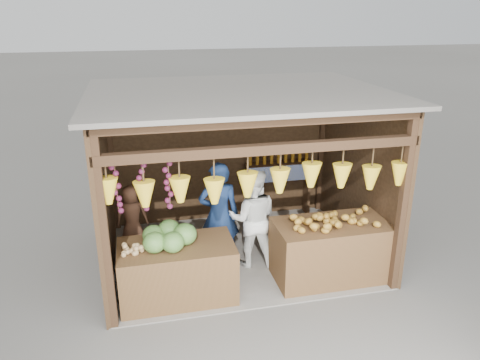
# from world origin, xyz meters

# --- Properties ---
(ground) EXTENTS (80.00, 80.00, 0.00)m
(ground) POSITION_xyz_m (0.00, 0.00, 0.00)
(ground) COLOR #514F49
(ground) RESTS_ON ground
(stall_structure) EXTENTS (4.30, 3.30, 2.66)m
(stall_structure) POSITION_xyz_m (-0.03, -0.04, 1.67)
(stall_structure) COLOR slate
(stall_structure) RESTS_ON ground
(back_shelf) EXTENTS (1.25, 0.32, 1.32)m
(back_shelf) POSITION_xyz_m (1.05, 1.28, 0.87)
(back_shelf) COLOR #382314
(back_shelf) RESTS_ON ground
(counter_left) EXTENTS (1.55, 0.85, 0.80)m
(counter_left) POSITION_xyz_m (-1.08, -0.97, 0.40)
(counter_left) COLOR #493118
(counter_left) RESTS_ON ground
(counter_right) EXTENTS (1.63, 0.85, 0.88)m
(counter_right) POSITION_xyz_m (1.15, -0.96, 0.44)
(counter_right) COLOR #4D3219
(counter_right) RESTS_ON ground
(stool) EXTENTS (0.34, 0.34, 0.32)m
(stool) POSITION_xyz_m (-1.64, 0.10, 0.16)
(stool) COLOR black
(stool) RESTS_ON ground
(man_standing) EXTENTS (0.65, 0.47, 1.68)m
(man_standing) POSITION_xyz_m (-0.36, -0.23, 0.84)
(man_standing) COLOR #14274E
(man_standing) RESTS_ON ground
(woman_standing) EXTENTS (0.88, 0.76, 1.57)m
(woman_standing) POSITION_xyz_m (0.14, -0.34, 0.78)
(woman_standing) COLOR white
(woman_standing) RESTS_ON ground
(vendor_seated) EXTENTS (0.51, 0.37, 0.98)m
(vendor_seated) POSITION_xyz_m (-1.64, 0.10, 0.81)
(vendor_seated) COLOR #553422
(vendor_seated) RESTS_ON stool
(melon_pile) EXTENTS (1.00, 0.50, 0.32)m
(melon_pile) POSITION_xyz_m (-1.17, -0.97, 0.96)
(melon_pile) COLOR #1A5215
(melon_pile) RESTS_ON counter_left
(tanfruit_pile) EXTENTS (0.34, 0.40, 0.13)m
(tanfruit_pile) POSITION_xyz_m (-1.64, -1.00, 0.87)
(tanfruit_pile) COLOR tan
(tanfruit_pile) RESTS_ON counter_left
(mango_pile) EXTENTS (1.40, 0.64, 0.22)m
(mango_pile) POSITION_xyz_m (1.16, -1.00, 0.99)
(mango_pile) COLOR #C6581A
(mango_pile) RESTS_ON counter_right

